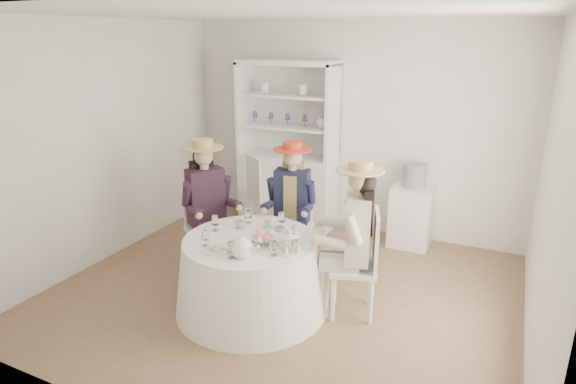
% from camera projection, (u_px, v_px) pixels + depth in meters
% --- Properties ---
extents(ground, '(4.50, 4.50, 0.00)m').
position_uv_depth(ground, '(284.00, 291.00, 4.96)').
color(ground, brown).
rests_on(ground, ground).
extents(ceiling, '(4.50, 4.50, 0.00)m').
position_uv_depth(ceiling, '(283.00, 13.00, 4.12)').
color(ceiling, white).
rests_on(ceiling, wall_back).
extents(wall_back, '(4.50, 0.00, 4.50)m').
position_uv_depth(wall_back, '(351.00, 129.00, 6.26)').
color(wall_back, silver).
rests_on(wall_back, ground).
extents(wall_front, '(4.50, 0.00, 4.50)m').
position_uv_depth(wall_front, '(135.00, 244.00, 2.83)').
color(wall_front, silver).
rests_on(wall_front, ground).
extents(wall_left, '(0.00, 4.50, 4.50)m').
position_uv_depth(wall_left, '(106.00, 143.00, 5.46)').
color(wall_left, silver).
rests_on(wall_left, ground).
extents(wall_right, '(0.00, 4.50, 4.50)m').
position_uv_depth(wall_right, '(551.00, 198.00, 3.62)').
color(wall_right, silver).
rests_on(wall_right, ground).
extents(tea_table, '(1.45, 1.45, 0.72)m').
position_uv_depth(tea_table, '(251.00, 274.00, 4.56)').
color(tea_table, white).
rests_on(tea_table, ground).
extents(hutch, '(1.46, 0.87, 2.22)m').
position_uv_depth(hutch, '(288.00, 168.00, 6.54)').
color(hutch, silver).
rests_on(hutch, ground).
extents(side_table, '(0.49, 0.49, 0.76)m').
position_uv_depth(side_table, '(411.00, 216.00, 5.97)').
color(side_table, silver).
rests_on(side_table, ground).
extents(hatbox, '(0.36, 0.36, 0.28)m').
position_uv_depth(hatbox, '(415.00, 175.00, 5.81)').
color(hatbox, black).
rests_on(hatbox, side_table).
extents(guest_left, '(0.64, 0.60, 1.49)m').
position_uv_depth(guest_left, '(207.00, 199.00, 5.17)').
color(guest_left, silver).
rests_on(guest_left, ground).
extents(guest_mid, '(0.54, 0.57, 1.44)m').
position_uv_depth(guest_mid, '(292.00, 199.00, 5.25)').
color(guest_mid, silver).
rests_on(guest_mid, ground).
extents(guest_right, '(0.61, 0.57, 1.50)m').
position_uv_depth(guest_right, '(354.00, 231.00, 4.32)').
color(guest_right, silver).
rests_on(guest_right, ground).
extents(spare_chair, '(0.60, 0.60, 1.04)m').
position_uv_depth(spare_chair, '(262.00, 192.00, 6.31)').
color(spare_chair, silver).
rests_on(spare_chair, ground).
extents(teacup_a, '(0.08, 0.08, 0.07)m').
position_uv_depth(teacup_a, '(240.00, 225.00, 4.69)').
color(teacup_a, white).
rests_on(teacup_a, tea_table).
extents(teacup_b, '(0.09, 0.09, 0.07)m').
position_uv_depth(teacup_b, '(267.00, 225.00, 4.70)').
color(teacup_b, white).
rests_on(teacup_b, tea_table).
extents(teacup_c, '(0.11, 0.11, 0.07)m').
position_uv_depth(teacup_c, '(279.00, 232.00, 4.53)').
color(teacup_c, white).
rests_on(teacup_c, tea_table).
extents(flower_bowl, '(0.24, 0.24, 0.06)m').
position_uv_depth(flower_bowl, '(272.00, 240.00, 4.36)').
color(flower_bowl, white).
rests_on(flower_bowl, tea_table).
extents(flower_arrangement, '(0.17, 0.17, 0.06)m').
position_uv_depth(flower_arrangement, '(263.00, 237.00, 4.28)').
color(flower_arrangement, pink).
rests_on(flower_arrangement, tea_table).
extents(table_teapot, '(0.27, 0.19, 0.20)m').
position_uv_depth(table_teapot, '(242.00, 248.00, 4.07)').
color(table_teapot, white).
rests_on(table_teapot, tea_table).
extents(sandwich_plate, '(0.25, 0.25, 0.06)m').
position_uv_depth(sandwich_plate, '(217.00, 249.00, 4.22)').
color(sandwich_plate, white).
rests_on(sandwich_plate, tea_table).
extents(cupcake_stand, '(0.24, 0.24, 0.22)m').
position_uv_depth(cupcake_stand, '(290.00, 243.00, 4.17)').
color(cupcake_stand, white).
rests_on(cupcake_stand, tea_table).
extents(stemware_set, '(0.88, 0.88, 0.15)m').
position_uv_depth(stemware_set, '(250.00, 232.00, 4.42)').
color(stemware_set, white).
rests_on(stemware_set, tea_table).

